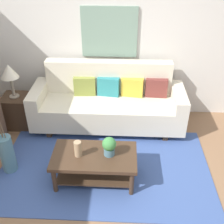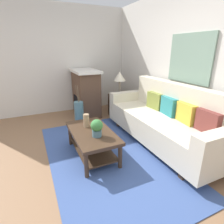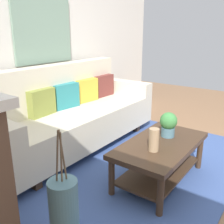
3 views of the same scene
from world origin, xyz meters
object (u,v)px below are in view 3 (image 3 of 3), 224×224
at_px(coffee_table, 160,153).
at_px(floor_vase, 65,218).
at_px(throw_pillow_teal, 66,96).
at_px(throw_pillow_mustard, 86,90).
at_px(tabletop_vase, 154,140).
at_px(throw_pillow_olive, 41,102).
at_px(potted_plant_tabletop, 168,124).
at_px(couch, 73,116).
at_px(throw_pillow_maroon, 103,86).
at_px(framed_painting, 44,31).

bearing_deg(coffee_table, floor_vase, 174.73).
distance_m(throw_pillow_teal, floor_vase, 1.90).
relative_size(throw_pillow_mustard, coffee_table, 0.33).
distance_m(throw_pillow_teal, tabletop_vase, 1.48).
relative_size(throw_pillow_olive, floor_vase, 0.63).
relative_size(throw_pillow_teal, potted_plant_tabletop, 1.37).
xyz_separation_m(throw_pillow_olive, tabletop_vase, (0.10, -1.44, -0.14)).
bearing_deg(throw_pillow_teal, tabletop_vase, -101.82).
relative_size(couch, tabletop_vase, 11.48).
bearing_deg(throw_pillow_teal, couch, -90.00).
relative_size(throw_pillow_maroon, potted_plant_tabletop, 1.37).
bearing_deg(potted_plant_tabletop, couch, 94.21).
bearing_deg(throw_pillow_mustard, floor_vase, -142.65).
height_order(throw_pillow_maroon, coffee_table, throw_pillow_maroon).
distance_m(throw_pillow_maroon, potted_plant_tabletop, 1.58).
bearing_deg(potted_plant_tabletop, floor_vase, 176.10).
bearing_deg(throw_pillow_teal, coffee_table, -93.99).
height_order(throw_pillow_mustard, floor_vase, throw_pillow_mustard).
bearing_deg(tabletop_vase, floor_vase, 172.43).
height_order(coffee_table, framed_painting, framed_painting).
height_order(throw_pillow_olive, throw_pillow_maroon, same).
xyz_separation_m(floor_vase, framed_painting, (1.32, 1.65, 1.20)).
distance_m(coffee_table, tabletop_vase, 0.30).
height_order(throw_pillow_olive, potted_plant_tabletop, throw_pillow_olive).
distance_m(couch, potted_plant_tabletop, 1.29).
relative_size(coffee_table, potted_plant_tabletop, 4.20).
bearing_deg(floor_vase, throw_pillow_mustard, 37.35).
height_order(coffee_table, tabletop_vase, tabletop_vase).
relative_size(coffee_table, floor_vase, 1.92).
height_order(coffee_table, floor_vase, floor_vase).
xyz_separation_m(throw_pillow_teal, tabletop_vase, (-0.30, -1.44, -0.14)).
relative_size(throw_pillow_mustard, framed_painting, 0.40).
distance_m(floor_vase, framed_painting, 2.43).
xyz_separation_m(couch, floor_vase, (-1.32, -1.19, -0.15)).
bearing_deg(tabletop_vase, throw_pillow_olive, 93.81).
bearing_deg(floor_vase, framed_painting, 51.40).
height_order(tabletop_vase, floor_vase, tabletop_vase).
bearing_deg(throw_pillow_maroon, potted_plant_tabletop, -116.55).
height_order(potted_plant_tabletop, framed_painting, framed_painting).
bearing_deg(framed_painting, couch, -90.00).
relative_size(couch, potted_plant_tabletop, 9.53).
bearing_deg(throw_pillow_mustard, throw_pillow_teal, 180.00).
bearing_deg(framed_painting, throw_pillow_teal, -90.00).
xyz_separation_m(throw_pillow_olive, floor_vase, (-0.92, -1.31, -0.39)).
bearing_deg(throw_pillow_olive, potted_plant_tabletop, -70.69).
distance_m(couch, floor_vase, 1.78).
bearing_deg(couch, throw_pillow_teal, 90.00).
bearing_deg(tabletop_vase, couch, 77.11).
distance_m(couch, coffee_table, 1.31).
relative_size(throw_pillow_olive, framed_painting, 0.40).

